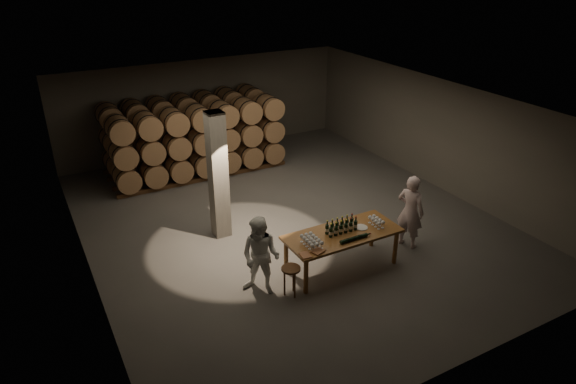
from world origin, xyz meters
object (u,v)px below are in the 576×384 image
tasting_table (342,237)px  plate (361,227)px  notebook_near (318,251)px  stool (291,273)px  person_man (410,211)px  person_woman (261,256)px  bottle_cluster (341,227)px

tasting_table → plate: 0.51m
notebook_near → plate: bearing=-3.0°
stool → person_man: 3.48m
tasting_table → notebook_near: (-0.89, -0.40, 0.12)m
notebook_near → person_woman: person_woman is taller
tasting_table → stool: bearing=-167.3°
tasting_table → notebook_near: size_ratio=10.37×
tasting_table → notebook_near: bearing=-155.6°
notebook_near → bottle_cluster: bearing=8.4°
stool → person_woman: person_woman is taller
plate → stool: bearing=-170.6°
person_woman → notebook_near: bearing=24.7°
notebook_near → person_man: size_ratio=0.14×
bottle_cluster → plate: (0.49, -0.06, -0.11)m
bottle_cluster → person_man: person_man is taller
stool → tasting_table: bearing=12.7°
plate → notebook_near: 1.43m
tasting_table → person_man: 1.96m
notebook_near → stool: (-0.60, 0.07, -0.37)m
tasting_table → bottle_cluster: size_ratio=3.54×
tasting_table → stool: tasting_table is taller
person_man → person_woman: 3.92m
plate → stool: (-1.98, -0.33, -0.36)m
notebook_near → stool: bearing=154.5°
tasting_table → person_man: size_ratio=1.42×
plate → stool: size_ratio=0.45×
person_woman → plate: bearing=46.6°
stool → person_man: (3.44, 0.37, 0.37)m
person_man → person_woman: (-3.92, 0.04, -0.05)m
notebook_near → tasting_table: bearing=5.4°
tasting_table → notebook_near: notebook_near is taller
plate → notebook_near: (-1.38, -0.39, 0.01)m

